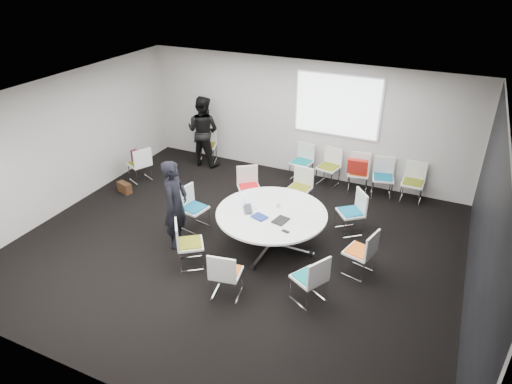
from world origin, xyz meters
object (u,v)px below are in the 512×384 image
at_px(chair_back_e, 412,190).
at_px(person_back, 203,131).
at_px(chair_ring_d, 249,195).
at_px(person_main, 176,204).
at_px(maroon_bag, 139,157).
at_px(brown_bag, 124,188).
at_px(chair_ring_a, 359,260).
at_px(chair_back_d, 382,185).
at_px(conference_table, 271,222).
at_px(cup, 278,205).
at_px(chair_ring_e, 194,216).
at_px(chair_spare_left, 141,170).
at_px(chair_ring_h, 309,287).
at_px(chair_ring_c, 299,196).
at_px(chair_person_back, 207,152).
at_px(chair_back_a, 301,169).
at_px(chair_ring_g, 226,281).
at_px(laptop, 251,209).
at_px(chair_ring_b, 350,220).
at_px(chair_back_c, 358,179).
at_px(chair_ring_f, 190,252).

xyz_separation_m(chair_back_e, person_back, (-5.17, -0.20, 0.63)).
xyz_separation_m(chair_ring_d, person_main, (-0.59, -1.86, 0.59)).
xyz_separation_m(maroon_bag, brown_bag, (0.02, -0.65, -0.50)).
bearing_deg(chair_ring_a, chair_back_d, 18.50).
bearing_deg(conference_table, person_back, 138.32).
bearing_deg(cup, person_main, -150.93).
bearing_deg(chair_back_e, brown_bag, 22.22).
bearing_deg(chair_ring_e, chair_spare_left, -108.53).
relative_size(chair_back_d, maroon_bag, 2.20).
xyz_separation_m(chair_ring_d, cup, (1.05, -0.95, 0.50)).
distance_m(person_main, person_back, 3.66).
height_order(chair_ring_e, chair_ring_h, same).
relative_size(chair_ring_c, chair_person_back, 1.00).
bearing_deg(person_back, chair_ring_h, 137.07).
height_order(chair_ring_d, cup, chair_ring_d).
xyz_separation_m(chair_back_a, chair_back_d, (1.93, -0.02, 0.00)).
relative_size(chair_ring_g, person_back, 0.49).
bearing_deg(laptop, chair_back_d, -64.24).
bearing_deg(chair_ring_b, chair_back_c, -29.73).
xyz_separation_m(chair_ring_b, chair_ring_c, (-1.26, 0.52, 0.00)).
bearing_deg(chair_back_e, chair_spare_left, 16.71).
bearing_deg(chair_ring_c, chair_ring_b, 165.12).
relative_size(chair_ring_a, chair_back_c, 1.00).
relative_size(chair_ring_h, chair_back_a, 1.00).
xyz_separation_m(chair_ring_h, chair_person_back, (-4.18, 4.02, 0.00)).
bearing_deg(chair_ring_g, chair_back_d, 60.03).
height_order(conference_table, person_main, person_main).
distance_m(chair_ring_b, maroon_bag, 5.17).
relative_size(chair_back_e, chair_person_back, 1.00).
height_order(chair_ring_f, chair_ring_h, same).
bearing_deg(laptop, chair_ring_c, -43.72).
bearing_deg(person_main, chair_back_e, -56.50).
bearing_deg(brown_bag, chair_ring_e, -15.16).
height_order(chair_ring_a, laptop, chair_ring_a).
bearing_deg(chair_back_d, chair_ring_f, 44.96).
distance_m(chair_ring_f, chair_person_back, 4.47).
bearing_deg(chair_person_back, chair_ring_c, 138.56).
distance_m(chair_ring_b, chair_spare_left, 5.14).
height_order(chair_ring_d, chair_ring_e, same).
bearing_deg(chair_spare_left, chair_person_back, -2.63).
bearing_deg(chair_back_c, chair_back_e, 172.01).
bearing_deg(chair_ring_e, conference_table, 102.45).
bearing_deg(chair_ring_d, chair_person_back, -76.64).
relative_size(chair_ring_d, chair_ring_e, 1.00).
height_order(chair_ring_f, cup, chair_ring_f).
bearing_deg(chair_person_back, brown_bag, 50.90).
xyz_separation_m(laptop, cup, (0.42, 0.31, 0.03)).
height_order(chair_ring_b, chair_ring_c, same).
distance_m(chair_person_back, brown_bag, 2.48).
bearing_deg(laptop, chair_ring_g, 158.99).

